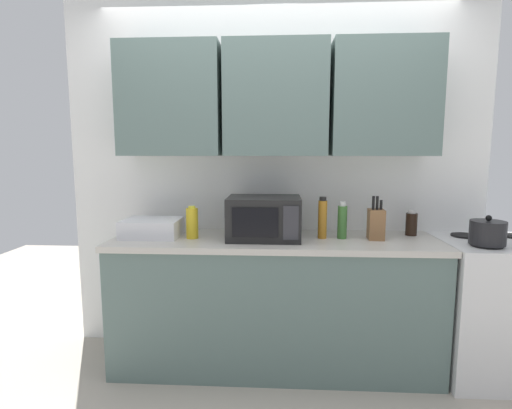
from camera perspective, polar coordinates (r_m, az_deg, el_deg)
name	(u,v)px	position (r m, az deg, el deg)	size (l,w,h in m)	color
wall_back_with_cabinets	(275,138)	(2.82, 2.84, 9.63)	(3.05, 0.38, 2.60)	white
counter_run	(274,302)	(2.78, 2.65, -13.97)	(2.18, 0.63, 0.90)	slate
stove_range	(496,307)	(3.12, 31.67, -12.67)	(0.76, 0.64, 0.91)	silver
kettle	(488,233)	(2.78, 30.72, -3.54)	(0.21, 0.21, 0.18)	black
microwave	(264,218)	(2.60, 1.17, -1.96)	(0.48, 0.37, 0.28)	black
dish_rack	(152,228)	(2.77, -14.90, -3.31)	(0.38, 0.30, 0.12)	silver
knife_block	(376,224)	(2.70, 17.11, -2.70)	(0.11, 0.13, 0.29)	brown
bottle_amber_vinegar	(322,218)	(2.64, 9.68, -2.01)	(0.06, 0.06, 0.28)	#AD701E
bottle_green_oil	(342,221)	(2.67, 12.48, -2.42)	(0.06, 0.06, 0.25)	#386B2D
bottle_yellow_mustard	(192,223)	(2.65, -9.31, -2.67)	(0.08, 0.08, 0.22)	gold
bottle_soy_dark	(411,224)	(2.92, 21.74, -2.61)	(0.08, 0.08, 0.18)	black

